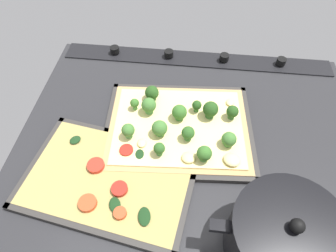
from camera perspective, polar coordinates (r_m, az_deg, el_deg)
ground_plane at (r=70.96cm, az=4.28°, el=-4.12°), size 84.74×69.63×3.00cm
stove_control_panel at (r=90.70cm, az=5.64°, el=13.32°), size 81.35×7.00×2.60cm
baking_tray_front at (r=71.65cm, az=2.06°, el=-0.55°), size 38.50×31.16×1.30cm
broccoli_pizza at (r=70.17cm, az=2.28°, el=0.16°), size 35.94×28.61×6.12cm
baking_tray_back at (r=65.59cm, az=-11.60°, el=-10.23°), size 40.33×30.15×1.30cm
veggie_pizza_back at (r=64.92cm, az=-11.68°, el=-10.07°), size 37.58×27.40×1.90cm
cooking_pot at (r=57.60cm, az=22.05°, el=-20.17°), size 26.69×19.88×13.93cm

